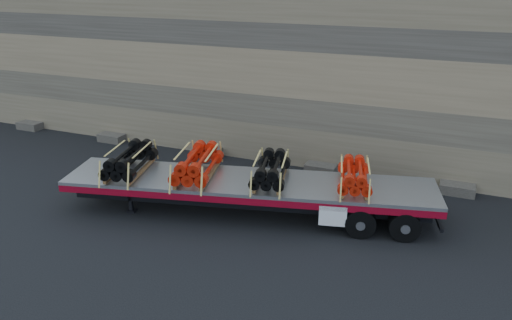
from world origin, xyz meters
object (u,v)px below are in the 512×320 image
Objects in this scene: bundle_front at (130,161)px; bundle_rear at (354,176)px; trailer at (248,197)px; bundle_midfront at (197,165)px; bundle_midrear at (271,171)px.

bundle_front is 1.14× the size of bundle_rear.
bundle_midfront is (-1.60, -0.38, 1.01)m from trailer.
bundle_midfront reaches higher than trailer.
bundle_midrear is at bearing -0.00° from trailer.
bundle_rear is at bearing -0.00° from bundle_midfront.
bundle_front is 2.30m from bundle_midfront.
bundle_midrear is 1.07× the size of bundle_rear.
bundle_midfront is at bearing 0.00° from bundle_front.
trailer is 3.45m from bundle_rear.
trailer is 1.21m from bundle_midrear.
bundle_midfront is 2.37m from bundle_midrear.
bundle_midrear is (0.71, 0.17, 0.97)m from trailer.
trailer is 1.93m from bundle_midfront.
trailer is 4.07m from bundle_front.
bundle_front is 7.26m from bundle_rear.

